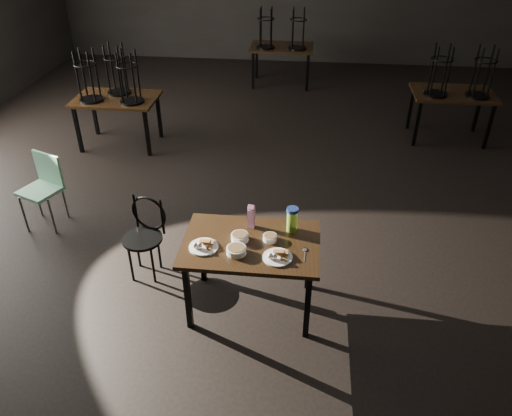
# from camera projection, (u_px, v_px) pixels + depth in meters

# --- Properties ---
(room) EXTENTS (12.00, 12.04, 3.22)m
(room) POSITION_uv_depth(u_px,v_px,m) (257.00, 7.00, 5.02)
(room) COLOR black
(room) RESTS_ON ground
(main_table) EXTENTS (1.20, 0.80, 0.75)m
(main_table) POSITION_uv_depth(u_px,v_px,m) (251.00, 250.00, 4.39)
(main_table) COLOR black
(main_table) RESTS_ON ground
(plate_left) EXTENTS (0.25, 0.25, 0.08)m
(plate_left) POSITION_uv_depth(u_px,v_px,m) (203.00, 246.00, 4.27)
(plate_left) COLOR white
(plate_left) RESTS_ON main_table
(plate_right) EXTENTS (0.25, 0.25, 0.08)m
(plate_right) POSITION_uv_depth(u_px,v_px,m) (277.00, 256.00, 4.15)
(plate_right) COLOR white
(plate_right) RESTS_ON main_table
(bowl_near) EXTENTS (0.15, 0.15, 0.06)m
(bowl_near) POSITION_uv_depth(u_px,v_px,m) (240.00, 237.00, 4.36)
(bowl_near) COLOR white
(bowl_near) RESTS_ON main_table
(bowl_far) EXTENTS (0.13, 0.13, 0.05)m
(bowl_far) POSITION_uv_depth(u_px,v_px,m) (270.00, 238.00, 4.36)
(bowl_far) COLOR white
(bowl_far) RESTS_ON main_table
(bowl_big) EXTENTS (0.17, 0.17, 0.06)m
(bowl_big) POSITION_uv_depth(u_px,v_px,m) (236.00, 250.00, 4.20)
(bowl_big) COLOR white
(bowl_big) RESTS_ON main_table
(juice_carton) EXTENTS (0.07, 0.07, 0.24)m
(juice_carton) POSITION_uv_depth(u_px,v_px,m) (251.00, 217.00, 4.49)
(juice_carton) COLOR #991B7A
(juice_carton) RESTS_ON main_table
(water_bottle) EXTENTS (0.14, 0.14, 0.24)m
(water_bottle) POSITION_uv_depth(u_px,v_px,m) (292.00, 219.00, 4.43)
(water_bottle) COLOR #92C83A
(water_bottle) RESTS_ON main_table
(spoon) EXTENTS (0.04, 0.19, 0.01)m
(spoon) POSITION_uv_depth(u_px,v_px,m) (305.00, 251.00, 4.24)
(spoon) COLOR silver
(spoon) RESTS_ON main_table
(bentwood_chair) EXTENTS (0.43, 0.42, 0.84)m
(bentwood_chair) POSITION_uv_depth(u_px,v_px,m) (145.00, 231.00, 4.92)
(bentwood_chair) COLOR black
(bentwood_chair) RESTS_ON ground
(school_chair) EXTENTS (0.52, 0.52, 0.85)m
(school_chair) POSITION_uv_depth(u_px,v_px,m) (44.00, 184.00, 5.66)
(school_chair) COLOR #7EC49C
(school_chair) RESTS_ON ground
(bg_table_left) EXTENTS (1.20, 0.80, 1.48)m
(bg_table_left) POSITION_uv_depth(u_px,v_px,m) (115.00, 96.00, 7.25)
(bg_table_left) COLOR black
(bg_table_left) RESTS_ON ground
(bg_table_right) EXTENTS (1.20, 0.80, 1.48)m
(bg_table_right) POSITION_uv_depth(u_px,v_px,m) (454.00, 93.00, 7.43)
(bg_table_right) COLOR black
(bg_table_right) RESTS_ON ground
(bg_table_far) EXTENTS (1.20, 0.80, 1.48)m
(bg_table_far) POSITION_uv_depth(u_px,v_px,m) (282.00, 47.00, 9.53)
(bg_table_far) COLOR black
(bg_table_far) RESTS_ON ground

